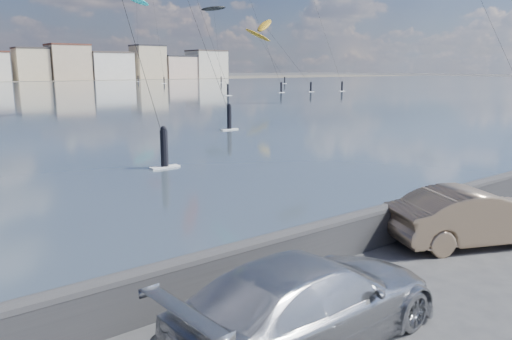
% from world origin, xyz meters
% --- Properties ---
extents(ground, '(700.00, 700.00, 0.00)m').
position_xyz_m(ground, '(0.00, 0.00, 0.00)').
color(ground, '#333335').
rests_on(ground, ground).
extents(seawall, '(400.00, 0.36, 1.08)m').
position_xyz_m(seawall, '(0.00, 2.70, 0.58)').
color(seawall, '#28282B').
rests_on(seawall, ground).
extents(car_silver, '(5.46, 2.48, 1.55)m').
position_xyz_m(car_silver, '(-0.72, 0.31, 0.78)').
color(car_silver, '#B2B4B9').
rests_on(car_silver, ground).
extents(car_champagne, '(4.81, 3.32, 1.50)m').
position_xyz_m(car_champagne, '(6.15, 1.22, 0.75)').
color(car_champagne, tan).
rests_on(car_champagne, ground).
extents(kitesurfer_15, '(5.93, 14.67, 16.87)m').
position_xyz_m(kitesurfer_15, '(88.75, 116.61, 13.97)').
color(kitesurfer_15, '#BF8C19').
rests_on(kitesurfer_15, ground).
extents(kitesurfer_16, '(8.42, 9.02, 23.79)m').
position_xyz_m(kitesurfer_16, '(81.73, 129.94, 22.06)').
color(kitesurfer_16, black).
rests_on(kitesurfer_16, ground).
extents(kitesurfer_18, '(8.42, 18.54, 15.40)m').
position_xyz_m(kitesurfer_18, '(61.69, 79.47, 13.09)').
color(kitesurfer_18, '#BF8C19').
rests_on(kitesurfer_18, ground).
extents(kitesurfer_19, '(9.61, 8.23, 29.37)m').
position_xyz_m(kitesurfer_19, '(69.78, 159.14, 26.67)').
color(kitesurfer_19, '#19BFBF').
rests_on(kitesurfer_19, ground).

